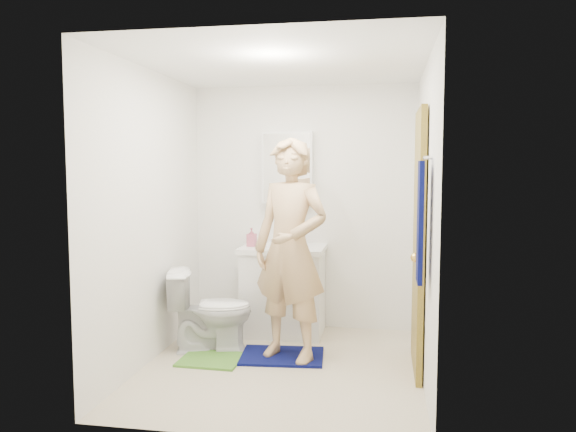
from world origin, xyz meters
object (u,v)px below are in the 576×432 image
object	(u,v)px
medicine_cabinet	(288,168)
man	(290,249)
vanity_cabinet	(284,292)
toothbrush_cup	(298,240)
toilet	(211,310)
soap_dispenser	(252,237)
towel	(420,222)

from	to	relation	value
medicine_cabinet	man	world-z (taller)	medicine_cabinet
vanity_cabinet	medicine_cabinet	size ratio (longest dim) A/B	1.14
toothbrush_cup	man	size ratio (longest dim) A/B	0.07
medicine_cabinet	toilet	xyz separation A→B (m)	(-0.54, -0.83, -1.24)
medicine_cabinet	soap_dispenser	bearing A→B (deg)	-136.82
soap_dispenser	medicine_cabinet	bearing A→B (deg)	43.18
soap_dispenser	man	bearing A→B (deg)	-54.12
soap_dispenser	toothbrush_cup	size ratio (longest dim) A/B	1.44
vanity_cabinet	towel	xyz separation A→B (m)	(1.18, -1.48, 0.85)
vanity_cabinet	soap_dispenser	world-z (taller)	soap_dispenser
towel	man	distance (m)	1.28
towel	toothbrush_cup	bearing A→B (deg)	123.51
medicine_cabinet	man	xyz separation A→B (m)	(0.19, -0.96, -0.67)
medicine_cabinet	man	bearing A→B (deg)	-78.75
toilet	soap_dispenser	size ratio (longest dim) A/B	4.06
towel	vanity_cabinet	bearing A→B (deg)	128.47
vanity_cabinet	medicine_cabinet	distance (m)	1.22
vanity_cabinet	medicine_cabinet	bearing A→B (deg)	90.00
man	soap_dispenser	bearing A→B (deg)	147.00
toothbrush_cup	man	distance (m)	0.86
toilet	soap_dispenser	bearing A→B (deg)	-36.73
medicine_cabinet	towel	xyz separation A→B (m)	(1.18, -1.71, -0.35)
vanity_cabinet	towel	distance (m)	2.08
towel	medicine_cabinet	bearing A→B (deg)	124.61
towel	soap_dispenser	xyz separation A→B (m)	(-1.48, 1.43, -0.31)
medicine_cabinet	towel	world-z (taller)	medicine_cabinet
vanity_cabinet	towel	size ratio (longest dim) A/B	1.00
towel	man	world-z (taller)	man
vanity_cabinet	man	xyz separation A→B (m)	(0.19, -0.74, 0.53)
medicine_cabinet	toilet	world-z (taller)	medicine_cabinet
medicine_cabinet	toothbrush_cup	xyz separation A→B (m)	(0.12, -0.11, -0.70)
toothbrush_cup	medicine_cabinet	bearing A→B (deg)	137.93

